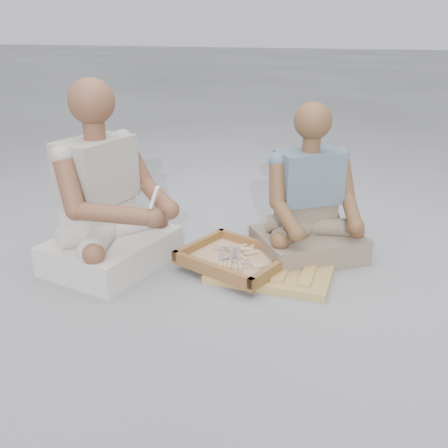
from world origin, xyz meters
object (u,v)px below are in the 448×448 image
(tool_tray, at_px, (235,259))
(craftsman, at_px, (107,206))
(carved_panel, at_px, (271,271))
(companion, at_px, (309,208))

(tool_tray, relative_size, craftsman, 0.64)
(carved_panel, bearing_deg, craftsman, -169.21)
(carved_panel, bearing_deg, companion, 66.63)
(tool_tray, height_order, companion, companion)
(companion, bearing_deg, tool_tray, 5.99)
(craftsman, distance_m, companion, 1.10)
(carved_panel, distance_m, craftsman, 0.93)
(craftsman, height_order, companion, craftsman)
(tool_tray, distance_m, craftsman, 0.73)
(carved_panel, distance_m, tool_tray, 0.21)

